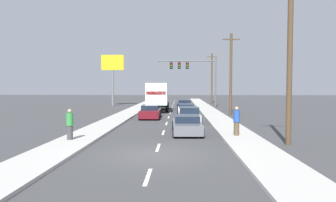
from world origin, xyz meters
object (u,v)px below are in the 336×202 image
Objects in this scene: box_truck at (158,95)px; utility_pole_mid at (231,73)px; traffic_signal_mast at (190,69)px; pedestrian_near_corner at (70,124)px; roadside_billboard at (113,70)px; utility_pole_near at (290,57)px; car_white at (186,110)px; car_navy at (185,105)px; pedestrian_mid_block at (237,121)px; car_gray at (187,125)px; car_maroon at (150,112)px; utility_pole_far at (212,78)px; car_silver at (189,115)px.

utility_pole_mid is (8.04, -5.37, 2.41)m from box_truck.
box_truck is 8.72m from traffic_signal_mast.
utility_pole_mid reaches higher than pedestrian_near_corner.
traffic_signal_mast is 12.62m from roadside_billboard.
traffic_signal_mast is at bearing 98.55° from utility_pole_near.
roadside_billboard is (-15.97, 15.96, 1.21)m from utility_pole_mid.
roadside_billboard is at bearing 127.15° from car_white.
car_navy is at bearing 90.07° from car_white.
pedestrian_mid_block is (2.72, -15.17, 0.46)m from car_white.
car_white is 0.96× the size of car_gray.
car_maroon is 27.39m from utility_pole_far.
utility_pole_near is (5.04, -25.11, 4.03)m from car_navy.
car_navy is at bearing 89.45° from car_gray.
car_silver is at bearing -125.74° from utility_pole_mid.
utility_pole_far is (4.92, 28.90, 4.00)m from car_silver.
utility_pole_mid is at bearing 68.73° from car_gray.
car_maroon is at bearing 75.85° from pedestrian_near_corner.
car_gray is 25.29m from traffic_signal_mast.
car_white is 19.37m from roadside_billboard.
utility_pole_near is (5.24, -3.67, 4.06)m from car_gray.
car_white is 2.53× the size of pedestrian_near_corner.
car_gray is at bearing -80.06° from box_truck.
utility_pole_far is (5.27, 35.17, 4.04)m from car_gray.
utility_pole_mid is at bearing -44.98° from roadside_billboard.
utility_pole_mid is 22.61m from roadside_billboard.
car_silver is 2.68× the size of pedestrian_near_corner.
car_navy reaches higher than car_gray.
pedestrian_mid_block is at bearing -79.83° from car_white.
car_maroon is 1.05× the size of car_navy.
car_gray is 0.49× the size of utility_pole_near.
pedestrian_mid_block is (-1.96, -14.10, -3.42)m from utility_pole_mid.
car_white is at bearing -89.93° from car_navy.
utility_pole_near is at bearing -63.81° from car_silver.
box_truck reaches higher than car_maroon.
pedestrian_near_corner is 0.98× the size of pedestrian_mid_block.
utility_pole_mid is at bearing 91.21° from utility_pole_near.
car_white is at bearing -52.01° from box_truck.
box_truck is 5.65m from car_white.
utility_pole_mid reaches higher than car_maroon.
utility_pole_near is 1.00× the size of utility_pole_far.
pedestrian_near_corner is at bearing -152.70° from car_gray.
car_white is 7.38m from car_silver.
utility_pole_far reaches higher than pedestrian_mid_block.
utility_pole_mid is at bearing 54.44° from pedestrian_near_corner.
box_truck is 12.28m from car_silver.
pedestrian_near_corner reaches higher than car_navy.
traffic_signal_mast is 0.95× the size of utility_pole_near.
car_silver is 0.53× the size of traffic_signal_mast.
pedestrian_mid_block reaches higher than car_white.
pedestrian_near_corner is (-11.73, 0.31, -3.63)m from utility_pole_near.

